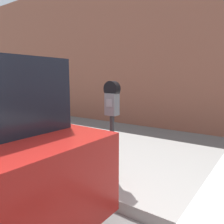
{
  "coord_description": "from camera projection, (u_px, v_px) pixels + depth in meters",
  "views": [
    {
      "loc": [
        1.85,
        -1.17,
        1.57
      ],
      "look_at": [
        0.16,
        1.26,
        1.11
      ],
      "focal_mm": 35.0,
      "sensor_mm": 36.0,
      "label": 1
    }
  ],
  "objects": [
    {
      "name": "parking_meter",
      "position": [
        112.0,
        111.0,
        2.99
      ],
      "size": [
        0.21,
        0.14,
        1.38
      ],
      "color": "#2D2D30",
      "rests_on": "sidewalk"
    },
    {
      "name": "building_facade",
      "position": [
        190.0,
        42.0,
        6.18
      ],
      "size": [
        24.0,
        0.3,
        5.15
      ],
      "color": "#935642",
      "rests_on": "ground_plane"
    },
    {
      "name": "sidewalk",
      "position": [
        134.0,
        160.0,
        4.0
      ],
      "size": [
        24.0,
        2.8,
        0.15
      ],
      "color": "#9E9B96",
      "rests_on": "ground_plane"
    }
  ]
}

